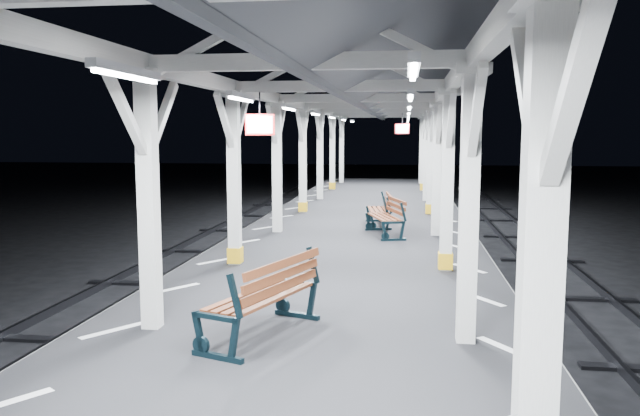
# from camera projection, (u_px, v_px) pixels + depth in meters

# --- Properties ---
(ground) EXTENTS (120.00, 120.00, 0.00)m
(ground) POSITION_uv_depth(u_px,v_px,m) (324.00, 355.00, 9.96)
(ground) COLOR black
(ground) RESTS_ON ground
(platform) EXTENTS (6.00, 50.00, 1.00)m
(platform) POSITION_uv_depth(u_px,v_px,m) (324.00, 325.00, 9.90)
(platform) COLOR black
(platform) RESTS_ON ground
(hazard_stripes_left) EXTENTS (1.00, 48.00, 0.01)m
(hazard_stripes_left) POSITION_uv_depth(u_px,v_px,m) (176.00, 288.00, 10.18)
(hazard_stripes_left) COLOR silver
(hazard_stripes_left) RESTS_ON platform
(hazard_stripes_right) EXTENTS (1.00, 48.00, 0.01)m
(hazard_stripes_right) POSITION_uv_depth(u_px,v_px,m) (483.00, 299.00, 9.51)
(hazard_stripes_right) COLOR silver
(hazard_stripes_right) RESTS_ON platform
(track_left) EXTENTS (2.20, 60.00, 0.16)m
(track_left) POSITION_uv_depth(u_px,v_px,m) (34.00, 336.00, 10.63)
(track_left) COLOR #2D2D33
(track_left) RESTS_ON ground
(canopy) EXTENTS (5.40, 49.00, 4.65)m
(canopy) POSITION_uv_depth(u_px,v_px,m) (324.00, 64.00, 9.40)
(canopy) COLOR silver
(canopy) RESTS_ON platform
(bench_near) EXTENTS (1.27, 2.00, 1.02)m
(bench_near) POSITION_uv_depth(u_px,v_px,m) (268.00, 295.00, 7.68)
(bench_near) COLOR black
(bench_near) RESTS_ON platform
(bench_mid) EXTENTS (1.08, 1.80, 0.92)m
(bench_mid) POSITION_uv_depth(u_px,v_px,m) (389.00, 216.00, 15.41)
(bench_mid) COLOR black
(bench_mid) RESTS_ON platform
(bench_far) EXTENTS (0.81, 1.69, 0.88)m
(bench_far) POSITION_uv_depth(u_px,v_px,m) (382.00, 209.00, 17.01)
(bench_far) COLOR black
(bench_far) RESTS_ON platform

